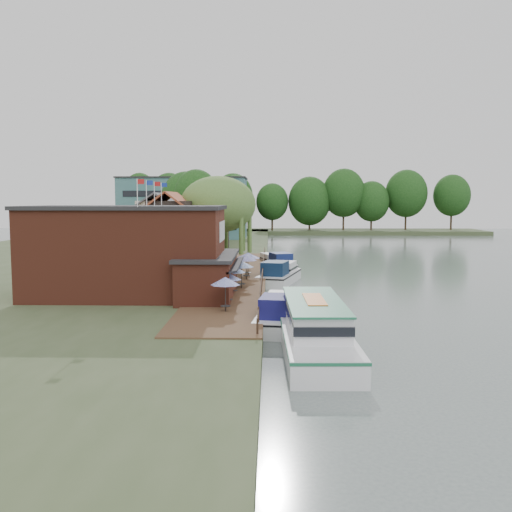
{
  "coord_description": "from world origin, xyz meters",
  "views": [
    {
      "loc": [
        -4.62,
        -45.88,
        8.7
      ],
      "look_at": [
        -6.0,
        12.0,
        3.0
      ],
      "focal_mm": 40.0,
      "sensor_mm": 36.0,
      "label": 1
    }
  ],
  "objects": [
    {
      "name": "cruiser_0",
      "position": [
        -3.82,
        -7.19,
        1.22
      ],
      "size": [
        4.47,
        10.34,
        2.43
      ],
      "primitive_type": null,
      "rotation": [
        0.0,
        0.0,
        -0.13
      ],
      "color": "white",
      "rests_on": "ground"
    },
    {
      "name": "cottage_a",
      "position": [
        -15.0,
        14.0,
        5.25
      ],
      "size": [
        8.6,
        7.6,
        8.5
      ],
      "primitive_type": null,
      "color": "black",
      "rests_on": "land_bank"
    },
    {
      "name": "willow",
      "position": [
        -10.5,
        19.0,
        6.21
      ],
      "size": [
        8.6,
        8.6,
        10.43
      ],
      "primitive_type": null,
      "color": "#476B2D",
      "rests_on": "land_bank"
    },
    {
      "name": "umbrella_6",
      "position": [
        -6.76,
        10.6,
        2.29
      ],
      "size": [
        2.41,
        2.41,
        2.38
      ],
      "primitive_type": null,
      "color": "#1B1F95",
      "rests_on": "quay_deck"
    },
    {
      "name": "umbrella_2",
      "position": [
        -7.51,
        -0.7,
        2.29
      ],
      "size": [
        1.96,
        1.96,
        2.38
      ],
      "primitive_type": null,
      "color": "#1B4297",
      "rests_on": "quay_deck"
    },
    {
      "name": "umbrella_5",
      "position": [
        -6.85,
        8.36,
        2.29
      ],
      "size": [
        2.01,
        2.01,
        2.38
      ],
      "primitive_type": null,
      "color": "navy",
      "rests_on": "quay_deck"
    },
    {
      "name": "tour_boat",
      "position": [
        -1.99,
        -13.74,
        1.5
      ],
      "size": [
        4.22,
        13.86,
        3.0
      ],
      "primitive_type": null,
      "rotation": [
        0.0,
        0.0,
        0.02
      ],
      "color": "silver",
      "rests_on": "ground"
    },
    {
      "name": "umbrella_1",
      "position": [
        -7.64,
        -4.91,
        2.29
      ],
      "size": [
        1.95,
        1.95,
        2.38
      ],
      "primitive_type": null,
      "color": "navy",
      "rests_on": "quay_deck"
    },
    {
      "name": "umbrella_4",
      "position": [
        -7.64,
        4.98,
        2.29
      ],
      "size": [
        2.39,
        2.39,
        2.38
      ],
      "primitive_type": null,
      "color": "navy",
      "rests_on": "quay_deck"
    },
    {
      "name": "bank_tree_0",
      "position": [
        -16.08,
        43.41,
        7.25
      ],
      "size": [
        7.0,
        7.0,
        12.49
      ],
      "primitive_type": null,
      "color": "#143811",
      "rests_on": "land_bank"
    },
    {
      "name": "bank_tree_4",
      "position": [
        -13.02,
        86.16,
        6.99
      ],
      "size": [
        6.86,
        6.86,
        11.99
      ],
      "primitive_type": null,
      "color": "#143811",
      "rests_on": "land_bank"
    },
    {
      "name": "cottage_b",
      "position": [
        -18.0,
        24.0,
        5.25
      ],
      "size": [
        9.6,
        8.6,
        8.5
      ],
      "primitive_type": null,
      "color": "beige",
      "rests_on": "land_bank"
    },
    {
      "name": "cottage_c",
      "position": [
        -14.0,
        33.0,
        5.25
      ],
      "size": [
        7.6,
        7.6,
        8.5
      ],
      "primitive_type": null,
      "color": "black",
      "rests_on": "land_bank"
    },
    {
      "name": "cruiser_2",
      "position": [
        -3.82,
        24.48,
        1.17
      ],
      "size": [
        6.01,
        10.19,
        2.34
      ],
      "primitive_type": null,
      "rotation": [
        0.0,
        0.0,
        0.32
      ],
      "color": "silver",
      "rests_on": "ground"
    },
    {
      "name": "quay_rail",
      "position": [
        -5.3,
        10.5,
        1.5
      ],
      "size": [
        0.2,
        49.0,
        1.0
      ],
      "primitive_type": null,
      "color": "black",
      "rests_on": "land_bank"
    },
    {
      "name": "land_bank",
      "position": [
        -30.0,
        35.0,
        0.5
      ],
      "size": [
        50.0,
        140.0,
        1.0
      ],
      "primitive_type": "cube",
      "color": "#384728",
      "rests_on": "ground"
    },
    {
      "name": "hotel_block",
      "position": [
        -22.0,
        70.0,
        7.15
      ],
      "size": [
        25.4,
        12.4,
        12.3
      ],
      "primitive_type": null,
      "color": "#38666B",
      "rests_on": "land_bank"
    },
    {
      "name": "swan",
      "position": [
        -2.66,
        -12.4,
        0.22
      ],
      "size": [
        0.44,
        0.44,
        0.44
      ],
      "primitive_type": "sphere",
      "color": "white",
      "rests_on": "ground"
    },
    {
      "name": "umbrella_0",
      "position": [
        -7.62,
        -7.46,
        2.29
      ],
      "size": [
        2.03,
        2.03,
        2.38
      ],
      "primitive_type": null,
      "color": "#1B2B97",
      "rests_on": "quay_deck"
    },
    {
      "name": "bank_tree_3",
      "position": [
        -11.98,
        78.12,
        7.55
      ],
      "size": [
        6.97,
        6.97,
        13.09
      ],
      "primitive_type": null,
      "color": "#143811",
      "rests_on": "land_bank"
    },
    {
      "name": "bank_tree_2",
      "position": [
        -18.36,
        59.71,
        6.22
      ],
      "size": [
        6.16,
        6.16,
        10.43
      ],
      "primitive_type": null,
      "color": "#143811",
      "rests_on": "land_bank"
    },
    {
      "name": "cruiser_1",
      "position": [
        -3.6,
        13.32,
        1.25
      ],
      "size": [
        5.71,
        10.76,
        2.5
      ],
      "primitive_type": null,
      "rotation": [
        0.0,
        0.0,
        -0.24
      ],
      "color": "silver",
      "rests_on": "ground"
    },
    {
      "name": "umbrella_3",
      "position": [
        -7.04,
        2.95,
        2.29
      ],
      "size": [
        2.14,
        2.14,
        2.38
      ],
      "primitive_type": null,
      "color": "#1B4497",
      "rests_on": "quay_deck"
    },
    {
      "name": "quay_deck",
      "position": [
        -8.0,
        10.0,
        1.05
      ],
      "size": [
        6.0,
        50.0,
        0.1
      ],
      "primitive_type": "cube",
      "color": "#47301E",
      "rests_on": "land_bank"
    },
    {
      "name": "ground",
      "position": [
        0.0,
        0.0,
        0.0
      ],
      "size": [
        260.0,
        260.0,
        0.0
      ],
      "primitive_type": "plane",
      "color": "#515E5D",
      "rests_on": "ground"
    },
    {
      "name": "bank_tree_1",
      "position": [
        -18.8,
        50.79,
        7.26
      ],
      "size": [
        8.47,
        8.47,
        12.53
      ],
      "primitive_type": null,
      "color": "#143811",
      "rests_on": "land_bank"
    },
    {
      "name": "bank_tree_5",
      "position": [
        -17.22,
        93.6,
        6.44
      ],
      "size": [
        6.1,
        6.1,
        10.89
      ],
      "primitive_type": null,
      "color": "#143811",
      "rests_on": "land_bank"
    },
    {
      "name": "pub",
      "position": [
        -14.0,
        -1.0,
        4.65
      ],
      "size": [
        20.0,
        11.0,
        7.3
      ],
      "primitive_type": null,
      "color": "maroon",
      "rests_on": "land_bank"
    }
  ]
}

